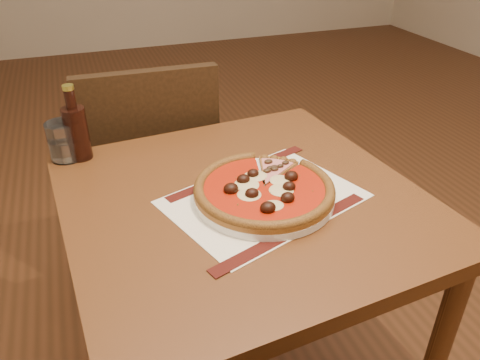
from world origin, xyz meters
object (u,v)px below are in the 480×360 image
object	(u,v)px
pizza	(264,188)
water_glass	(64,141)
chair_far	(152,170)
bottle	(76,131)
table	(243,230)
plate	(264,195)

from	to	relation	value
pizza	water_glass	size ratio (longest dim) A/B	3.15
chair_far	pizza	distance (m)	0.69
pizza	bottle	xyz separation A→B (m)	(-0.38, 0.35, 0.05)
chair_far	water_glass	xyz separation A→B (m)	(-0.25, -0.26, 0.28)
table	bottle	size ratio (longest dim) A/B	4.30
pizza	water_glass	xyz separation A→B (m)	(-0.42, 0.36, 0.02)
chair_far	bottle	bearing A→B (deg)	52.70
chair_far	water_glass	distance (m)	0.46
table	plate	bearing A→B (deg)	-39.12
pizza	water_glass	world-z (taller)	water_glass
plate	water_glass	distance (m)	0.55
chair_far	pizza	xyz separation A→B (m)	(0.16, -0.62, 0.26)
plate	water_glass	size ratio (longest dim) A/B	3.16
plate	bottle	world-z (taller)	bottle
table	water_glass	world-z (taller)	water_glass
pizza	bottle	world-z (taller)	bottle
water_glass	bottle	world-z (taller)	bottle
plate	bottle	size ratio (longest dim) A/B	1.59
table	plate	xyz separation A→B (m)	(0.04, -0.03, 0.11)
plate	pizza	bearing A→B (deg)	-122.40
water_glass	table	bearing A→B (deg)	-41.21
chair_far	bottle	distance (m)	0.46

